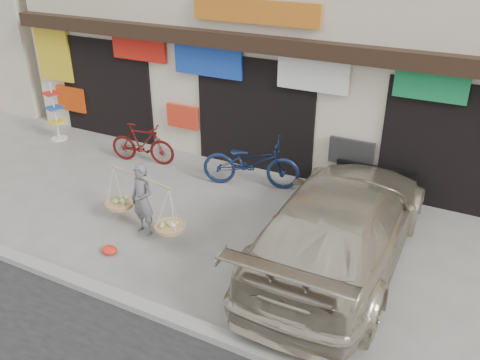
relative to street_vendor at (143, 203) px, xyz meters
The scene contains 9 objects.
ground 0.88m from the street_vendor, 15.17° to the left, with size 70.00×70.00×0.00m, color gray.
kerb 2.02m from the street_vendor, 72.64° to the right, with size 70.00×0.25×0.12m, color gray.
shophouse_block 7.17m from the street_vendor, 84.99° to the left, with size 14.00×6.32×7.00m.
street_vendor is the anchor object (origin of this frame).
bike_1 3.29m from the street_vendor, 127.55° to the left, with size 0.48×1.69×1.02m, color #50100D.
bike_2 2.88m from the street_vendor, 70.75° to the left, with size 0.77×2.21×1.16m, color #111F3F.
suv 3.71m from the street_vendor, 12.37° to the left, with size 2.29×5.50×1.59m.
display_rack 5.74m from the street_vendor, 151.34° to the left, with size 0.49×0.49×1.63m.
red_bag 1.07m from the street_vendor, 98.90° to the right, with size 0.31×0.25×0.14m, color red.
Camera 1 is at (4.94, -6.75, 5.39)m, focal length 38.00 mm.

